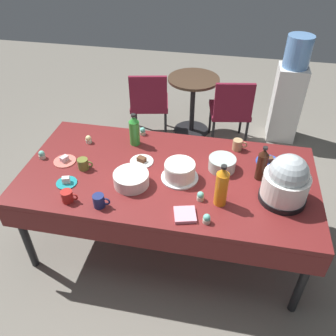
# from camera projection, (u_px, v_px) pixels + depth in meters

# --- Properties ---
(ground) EXTENTS (9.00, 9.00, 0.00)m
(ground) POSITION_uv_depth(u_px,v_px,m) (168.00, 239.00, 3.09)
(ground) COLOR slate
(potluck_table) EXTENTS (2.20, 1.10, 0.75)m
(potluck_table) POSITION_uv_depth(u_px,v_px,m) (168.00, 179.00, 2.66)
(potluck_table) COLOR maroon
(potluck_table) RESTS_ON ground
(frosted_layer_cake) EXTENTS (0.28, 0.28, 0.13)m
(frosted_layer_cake) POSITION_uv_depth(u_px,v_px,m) (180.00, 171.00, 2.54)
(frosted_layer_cake) COLOR silver
(frosted_layer_cake) RESTS_ON potluck_table
(slow_cooker) EXTENTS (0.32, 0.32, 0.36)m
(slow_cooker) POSITION_uv_depth(u_px,v_px,m) (286.00, 181.00, 2.30)
(slow_cooker) COLOR black
(slow_cooker) RESTS_ON potluck_table
(glass_salad_bowl) EXTENTS (0.21, 0.21, 0.10)m
(glass_salad_bowl) POSITION_uv_depth(u_px,v_px,m) (222.00, 164.00, 2.64)
(glass_salad_bowl) COLOR #B2C6BC
(glass_salad_bowl) RESTS_ON potluck_table
(ceramic_snack_bowl) EXTENTS (0.25, 0.25, 0.10)m
(ceramic_snack_bowl) POSITION_uv_depth(u_px,v_px,m) (131.00, 179.00, 2.50)
(ceramic_snack_bowl) COLOR silver
(ceramic_snack_bowl) RESTS_ON potluck_table
(dessert_plate_coral) EXTENTS (0.17, 0.17, 0.05)m
(dessert_plate_coral) POSITION_uv_depth(u_px,v_px,m) (65.00, 160.00, 2.73)
(dessert_plate_coral) COLOR #E07266
(dessert_plate_coral) RESTS_ON potluck_table
(dessert_plate_cobalt) EXTENTS (0.19, 0.19, 0.05)m
(dessert_plate_cobalt) POSITION_uv_depth(u_px,v_px,m) (268.00, 161.00, 2.72)
(dessert_plate_cobalt) COLOR #2D4CB2
(dessert_plate_cobalt) RESTS_ON potluck_table
(dessert_plate_white) EXTENTS (0.18, 0.18, 0.04)m
(dessert_plate_white) POSITION_uv_depth(u_px,v_px,m) (142.00, 161.00, 2.73)
(dessert_plate_white) COLOR white
(dessert_plate_white) RESTS_ON potluck_table
(dessert_plate_teal) EXTENTS (0.15, 0.15, 0.06)m
(dessert_plate_teal) POSITION_uv_depth(u_px,v_px,m) (66.00, 182.00, 2.52)
(dessert_plate_teal) COLOR teal
(dessert_plate_teal) RESTS_ON potluck_table
(cupcake_vanilla) EXTENTS (0.05, 0.05, 0.07)m
(cupcake_vanilla) POSITION_uv_depth(u_px,v_px,m) (42.00, 155.00, 2.75)
(cupcake_vanilla) COLOR beige
(cupcake_vanilla) RESTS_ON potluck_table
(cupcake_lemon) EXTENTS (0.05, 0.05, 0.07)m
(cupcake_lemon) POSITION_uv_depth(u_px,v_px,m) (207.00, 219.00, 2.22)
(cupcake_lemon) COLOR beige
(cupcake_lemon) RESTS_ON potluck_table
(cupcake_rose) EXTENTS (0.05, 0.05, 0.07)m
(cupcake_rose) POSITION_uv_depth(u_px,v_px,m) (133.00, 132.00, 3.01)
(cupcake_rose) COLOR beige
(cupcake_rose) RESTS_ON potluck_table
(cupcake_mint) EXTENTS (0.05, 0.05, 0.07)m
(cupcake_mint) POSITION_uv_depth(u_px,v_px,m) (89.00, 139.00, 2.92)
(cupcake_mint) COLOR beige
(cupcake_mint) RESTS_ON potluck_table
(cupcake_berry) EXTENTS (0.05, 0.05, 0.07)m
(cupcake_berry) POSITION_uv_depth(u_px,v_px,m) (200.00, 196.00, 2.38)
(cupcake_berry) COLOR beige
(cupcake_berry) RESTS_ON potluck_table
(cupcake_cocoa) EXTENTS (0.05, 0.05, 0.07)m
(cupcake_cocoa) POSITION_uv_depth(u_px,v_px,m) (143.00, 131.00, 3.02)
(cupcake_cocoa) COLOR beige
(cupcake_cocoa) RESTS_ON potluck_table
(soda_bottle_orange_juice) EXTENTS (0.09, 0.09, 0.32)m
(soda_bottle_orange_juice) POSITION_uv_depth(u_px,v_px,m) (222.00, 186.00, 2.28)
(soda_bottle_orange_juice) COLOR orange
(soda_bottle_orange_juice) RESTS_ON potluck_table
(soda_bottle_cola) EXTENTS (0.08, 0.08, 0.28)m
(soda_bottle_cola) POSITION_uv_depth(u_px,v_px,m) (262.00, 164.00, 2.50)
(soda_bottle_cola) COLOR #33190F
(soda_bottle_cola) RESTS_ON potluck_table
(soda_bottle_lime_soda) EXTENTS (0.08, 0.08, 0.28)m
(soda_bottle_lime_soda) POSITION_uv_depth(u_px,v_px,m) (134.00, 130.00, 2.85)
(soda_bottle_lime_soda) COLOR green
(soda_bottle_lime_soda) RESTS_ON potluck_table
(coffee_mug_olive) EXTENTS (0.12, 0.08, 0.09)m
(coffee_mug_olive) POSITION_uv_depth(u_px,v_px,m) (83.00, 164.00, 2.64)
(coffee_mug_olive) COLOR olive
(coffee_mug_olive) RESTS_ON potluck_table
(coffee_mug_navy) EXTENTS (0.12, 0.08, 0.09)m
(coffee_mug_navy) POSITION_uv_depth(u_px,v_px,m) (99.00, 201.00, 2.32)
(coffee_mug_navy) COLOR navy
(coffee_mug_navy) RESTS_ON potluck_table
(coffee_mug_tan) EXTENTS (0.12, 0.08, 0.09)m
(coffee_mug_tan) POSITION_uv_depth(u_px,v_px,m) (238.00, 145.00, 2.84)
(coffee_mug_tan) COLOR tan
(coffee_mug_tan) RESTS_ON potluck_table
(coffee_mug_red) EXTENTS (0.12, 0.08, 0.08)m
(coffee_mug_red) POSITION_uv_depth(u_px,v_px,m) (68.00, 196.00, 2.36)
(coffee_mug_red) COLOR #B2231E
(coffee_mug_red) RESTS_ON potluck_table
(paper_napkin_stack) EXTENTS (0.17, 0.17, 0.02)m
(paper_napkin_stack) POSITION_uv_depth(u_px,v_px,m) (185.00, 215.00, 2.27)
(paper_napkin_stack) COLOR pink
(paper_napkin_stack) RESTS_ON potluck_table
(maroon_chair_left) EXTENTS (0.52, 0.52, 0.85)m
(maroon_chair_left) POSITION_uv_depth(u_px,v_px,m) (149.00, 101.00, 4.07)
(maroon_chair_left) COLOR maroon
(maroon_chair_left) RESTS_ON ground
(maroon_chair_right) EXTENTS (0.51, 0.51, 0.85)m
(maroon_chair_right) POSITION_uv_depth(u_px,v_px,m) (231.00, 109.00, 3.93)
(maroon_chair_right) COLOR maroon
(maroon_chair_right) RESTS_ON ground
(round_cafe_table) EXTENTS (0.60, 0.60, 0.72)m
(round_cafe_table) POSITION_uv_depth(u_px,v_px,m) (193.00, 95.00, 4.17)
(round_cafe_table) COLOR #473323
(round_cafe_table) RESTS_ON ground
(water_cooler) EXTENTS (0.32, 0.32, 1.24)m
(water_cooler) POSITION_uv_depth(u_px,v_px,m) (289.00, 93.00, 4.02)
(water_cooler) COLOR silver
(water_cooler) RESTS_ON ground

